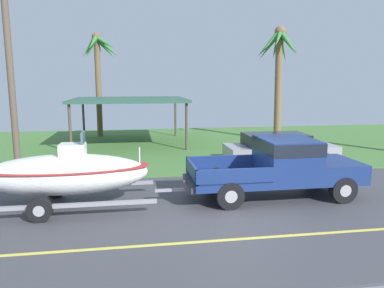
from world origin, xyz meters
TOP-DOWN VIEW (x-y plane):
  - ground at (0.00, 8.38)m, footprint 36.00×22.00m
  - pickup_truck_towing at (1.96, 1.07)m, footprint 5.55×2.00m
  - boat_on_trailer at (-4.66, 1.07)m, footprint 6.06×2.25m
  - parked_sedan_near at (3.52, 5.30)m, footprint 4.74×1.86m
  - carport_awning at (-2.89, 11.70)m, footprint 6.34×5.53m
  - palm_tree_near_left at (5.83, 11.40)m, footprint 2.68×3.26m
  - palm_tree_mid at (-4.84, 14.96)m, footprint 2.52×3.03m
  - utility_pole at (-7.06, 4.88)m, footprint 0.24×1.80m

SIDE VIEW (x-z plane):
  - ground at x=0.00m, z-range -0.07..0.04m
  - parked_sedan_near at x=3.52m, z-range -0.02..1.36m
  - boat_on_trailer at x=-4.66m, z-range -0.09..2.11m
  - pickup_truck_towing at x=1.96m, z-range 0.10..1.96m
  - carport_awning at x=-2.89m, z-range 1.20..3.85m
  - utility_pole at x=-7.06m, z-range 0.15..8.27m
  - palm_tree_near_left at x=5.83m, z-range 1.64..8.44m
  - palm_tree_mid at x=-4.84m, z-range 1.78..8.44m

